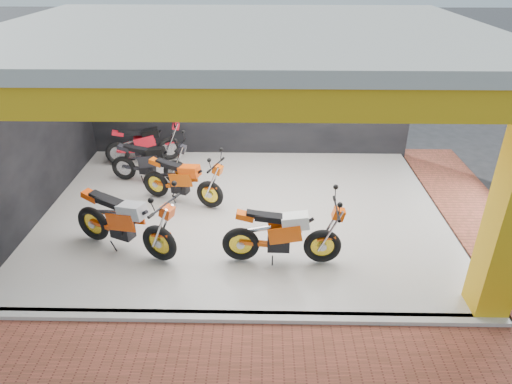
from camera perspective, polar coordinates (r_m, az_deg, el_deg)
ground at (r=7.75m, az=-2.30°, el=-10.47°), size 80.00×80.00×0.00m
showroom_floor at (r=9.37m, az=-1.63°, el=-2.58°), size 8.00×6.00×0.10m
showroom_ceiling at (r=8.15m, az=-1.98°, el=19.41°), size 8.40×6.40×0.20m
back_wall at (r=11.57m, az=-1.04°, el=12.67°), size 8.20×0.20×3.50m
left_wall at (r=9.73m, az=-26.84°, el=6.58°), size 0.20×6.20×3.50m
header_beam_front at (r=5.29m, az=-3.59°, el=11.24°), size 8.40×0.30×0.40m
header_beam_right at (r=8.94m, az=25.70°, el=15.63°), size 0.30×6.40×0.40m
floor_kerb at (r=6.95m, az=-2.78°, el=-15.39°), size 8.00×0.20×0.10m
paver_front at (r=6.43m, az=-3.24°, el=-20.40°), size 9.00×1.40×0.03m
paver_right at (r=10.35m, az=26.01°, el=-2.76°), size 1.40×7.00×0.03m
moto_hero at (r=7.59m, az=8.45°, el=-4.81°), size 2.13×0.83×1.29m
moto_row_a at (r=7.72m, az=-12.20°, el=-4.26°), size 2.37×1.66×1.36m
moto_row_b at (r=10.29m, az=-10.14°, el=3.88°), size 1.99×0.98×1.16m
moto_row_c at (r=9.20m, az=-5.86°, el=1.28°), size 2.10×1.36×1.20m
moto_row_d at (r=11.58m, az=-10.87°, el=6.65°), size 2.06×1.19×1.19m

